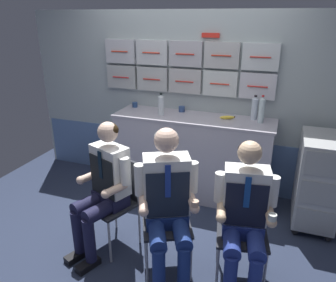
{
  "coord_description": "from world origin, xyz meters",
  "views": [
    {
      "loc": [
        1.1,
        -2.37,
        2.09
      ],
      "look_at": [
        0.23,
        0.05,
        1.09
      ],
      "focal_mm": 34.71,
      "sensor_mm": 36.0,
      "label": 1
    }
  ],
  "objects_px": {
    "crew_member_right": "(245,214)",
    "paper_cup_tan": "(135,105)",
    "crew_member_left": "(104,184)",
    "crew_member_center": "(168,200)",
    "folding_chair_right": "(242,219)",
    "sparkling_bottle_green": "(262,110)",
    "snack_banana": "(227,117)",
    "service_trolley": "(318,179)",
    "folding_chair_center": "(166,210)",
    "folding_chair_left": "(119,193)"
  },
  "relations": [
    {
      "from": "folding_chair_left",
      "to": "folding_chair_center",
      "type": "relative_size",
      "value": 1.0
    },
    {
      "from": "folding_chair_left",
      "to": "sparkling_bottle_green",
      "type": "xyz_separation_m",
      "value": [
        1.15,
        1.16,
        0.61
      ]
    },
    {
      "from": "crew_member_right",
      "to": "service_trolley",
      "type": "bearing_deg",
      "value": 61.92
    },
    {
      "from": "crew_member_left",
      "to": "folding_chair_right",
      "type": "xyz_separation_m",
      "value": [
        1.21,
        0.12,
        -0.16
      ]
    },
    {
      "from": "service_trolley",
      "to": "folding_chair_center",
      "type": "xyz_separation_m",
      "value": [
        -1.27,
        -1.06,
        0.01
      ]
    },
    {
      "from": "service_trolley",
      "to": "folding_chair_center",
      "type": "height_order",
      "value": "service_trolley"
    },
    {
      "from": "crew_member_left",
      "to": "sparkling_bottle_green",
      "type": "bearing_deg",
      "value": 47.21
    },
    {
      "from": "snack_banana",
      "to": "crew_member_left",
      "type": "bearing_deg",
      "value": -122.93
    },
    {
      "from": "folding_chair_center",
      "to": "folding_chair_right",
      "type": "distance_m",
      "value": 0.64
    },
    {
      "from": "crew_member_left",
      "to": "crew_member_right",
      "type": "relative_size",
      "value": 1.0
    },
    {
      "from": "folding_chair_right",
      "to": "crew_member_right",
      "type": "distance_m",
      "value": 0.22
    },
    {
      "from": "crew_member_center",
      "to": "crew_member_right",
      "type": "height_order",
      "value": "crew_member_center"
    },
    {
      "from": "sparkling_bottle_green",
      "to": "snack_banana",
      "type": "xyz_separation_m",
      "value": [
        -0.36,
        0.0,
        -0.12
      ]
    },
    {
      "from": "folding_chair_right",
      "to": "crew_member_right",
      "type": "relative_size",
      "value": 0.69
    },
    {
      "from": "folding_chair_center",
      "to": "crew_member_center",
      "type": "bearing_deg",
      "value": -64.16
    },
    {
      "from": "service_trolley",
      "to": "paper_cup_tan",
      "type": "height_order",
      "value": "paper_cup_tan"
    },
    {
      "from": "crew_member_left",
      "to": "crew_member_center",
      "type": "relative_size",
      "value": 0.96
    },
    {
      "from": "crew_member_right",
      "to": "snack_banana",
      "type": "distance_m",
      "value": 1.44
    },
    {
      "from": "crew_member_left",
      "to": "crew_member_right",
      "type": "height_order",
      "value": "crew_member_left"
    },
    {
      "from": "folding_chair_center",
      "to": "paper_cup_tan",
      "type": "distance_m",
      "value": 1.75
    },
    {
      "from": "folding_chair_center",
      "to": "crew_member_center",
      "type": "xyz_separation_m",
      "value": [
        0.07,
        -0.14,
        0.19
      ]
    },
    {
      "from": "crew_member_center",
      "to": "crew_member_right",
      "type": "bearing_deg",
      "value": 7.16
    },
    {
      "from": "folding_chair_center",
      "to": "crew_member_center",
      "type": "distance_m",
      "value": 0.25
    },
    {
      "from": "paper_cup_tan",
      "to": "snack_banana",
      "type": "relative_size",
      "value": 0.38
    },
    {
      "from": "service_trolley",
      "to": "crew_member_left",
      "type": "distance_m",
      "value": 2.15
    },
    {
      "from": "folding_chair_left",
      "to": "crew_member_left",
      "type": "distance_m",
      "value": 0.23
    },
    {
      "from": "crew_member_center",
      "to": "paper_cup_tan",
      "type": "bearing_deg",
      "value": 122.96
    },
    {
      "from": "folding_chair_right",
      "to": "crew_member_right",
      "type": "height_order",
      "value": "crew_member_right"
    },
    {
      "from": "crew_member_left",
      "to": "crew_member_right",
      "type": "xyz_separation_m",
      "value": [
        1.24,
        -0.04,
        -0.0
      ]
    },
    {
      "from": "folding_chair_center",
      "to": "folding_chair_left",
      "type": "bearing_deg",
      "value": 166.6
    },
    {
      "from": "folding_chair_center",
      "to": "snack_banana",
      "type": "bearing_deg",
      "value": 78.14
    },
    {
      "from": "folding_chair_right",
      "to": "sparkling_bottle_green",
      "type": "relative_size",
      "value": 2.82
    },
    {
      "from": "sparkling_bottle_green",
      "to": "paper_cup_tan",
      "type": "xyz_separation_m",
      "value": [
        -1.56,
        0.11,
        -0.11
      ]
    },
    {
      "from": "crew_member_left",
      "to": "snack_banana",
      "type": "relative_size",
      "value": 7.22
    },
    {
      "from": "folding_chair_right",
      "to": "service_trolley",
      "type": "bearing_deg",
      "value": 56.83
    },
    {
      "from": "folding_chair_center",
      "to": "folding_chair_right",
      "type": "height_order",
      "value": "same"
    },
    {
      "from": "crew_member_right",
      "to": "folding_chair_right",
      "type": "bearing_deg",
      "value": 100.69
    },
    {
      "from": "folding_chair_left",
      "to": "snack_banana",
      "type": "height_order",
      "value": "snack_banana"
    },
    {
      "from": "service_trolley",
      "to": "crew_member_left",
      "type": "relative_size",
      "value": 0.79
    },
    {
      "from": "service_trolley",
      "to": "folding_chair_right",
      "type": "bearing_deg",
      "value": -123.17
    },
    {
      "from": "crew_member_right",
      "to": "snack_banana",
      "type": "bearing_deg",
      "value": 106.44
    },
    {
      "from": "folding_chair_right",
      "to": "crew_member_left",
      "type": "bearing_deg",
      "value": -174.36
    },
    {
      "from": "paper_cup_tan",
      "to": "crew_member_right",
      "type": "bearing_deg",
      "value": -42.53
    },
    {
      "from": "paper_cup_tan",
      "to": "snack_banana",
      "type": "bearing_deg",
      "value": -5.41
    },
    {
      "from": "crew_member_right",
      "to": "paper_cup_tan",
      "type": "distance_m",
      "value": 2.19
    },
    {
      "from": "folding_chair_left",
      "to": "sparkling_bottle_green",
      "type": "relative_size",
      "value": 2.82
    },
    {
      "from": "folding_chair_left",
      "to": "folding_chair_right",
      "type": "relative_size",
      "value": 1.0
    },
    {
      "from": "paper_cup_tan",
      "to": "snack_banana",
      "type": "height_order",
      "value": "paper_cup_tan"
    },
    {
      "from": "folding_chair_right",
      "to": "crew_member_right",
      "type": "bearing_deg",
      "value": -79.31
    },
    {
      "from": "crew_member_left",
      "to": "paper_cup_tan",
      "type": "distance_m",
      "value": 1.5
    }
  ]
}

